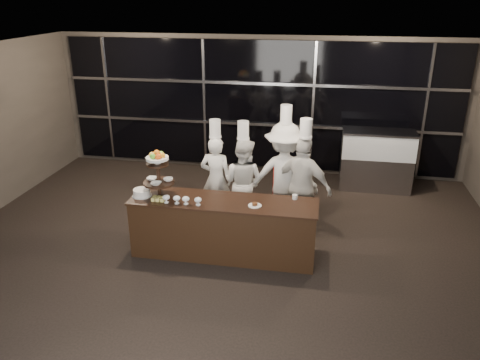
% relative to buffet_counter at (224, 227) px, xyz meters
% --- Properties ---
extents(room, '(10.00, 10.00, 10.00)m').
position_rel_buffet_counter_xyz_m(room, '(-0.04, -1.15, 1.03)').
color(room, black).
rests_on(room, ground).
extents(window_wall, '(8.60, 0.10, 2.80)m').
position_rel_buffet_counter_xyz_m(window_wall, '(-0.04, 3.79, 1.04)').
color(window_wall, black).
rests_on(window_wall, ground).
extents(buffet_counter, '(2.84, 0.74, 0.92)m').
position_rel_buffet_counter_xyz_m(buffet_counter, '(0.00, 0.00, 0.00)').
color(buffet_counter, black).
rests_on(buffet_counter, ground).
extents(display_stand, '(0.48, 0.48, 0.74)m').
position_rel_buffet_counter_xyz_m(display_stand, '(-1.00, -0.00, 0.87)').
color(display_stand, black).
rests_on(display_stand, buffet_counter).
extents(compotes, '(0.60, 0.11, 0.12)m').
position_rel_buffet_counter_xyz_m(compotes, '(-0.58, -0.22, 0.54)').
color(compotes, silver).
rests_on(compotes, buffet_counter).
extents(layer_cake, '(0.30, 0.30, 0.11)m').
position_rel_buffet_counter_xyz_m(layer_cake, '(-1.27, -0.05, 0.51)').
color(layer_cake, white).
rests_on(layer_cake, buffet_counter).
extents(pastry_squares, '(0.19, 0.13, 0.05)m').
position_rel_buffet_counter_xyz_m(pastry_squares, '(-0.96, -0.17, 0.48)').
color(pastry_squares, '#DACF6B').
rests_on(pastry_squares, buffet_counter).
extents(small_plate, '(0.20, 0.20, 0.05)m').
position_rel_buffet_counter_xyz_m(small_plate, '(0.49, -0.10, 0.47)').
color(small_plate, white).
rests_on(small_plate, buffet_counter).
extents(chef_cup, '(0.08, 0.08, 0.07)m').
position_rel_buffet_counter_xyz_m(chef_cup, '(1.05, 0.25, 0.49)').
color(chef_cup, white).
rests_on(chef_cup, buffet_counter).
extents(display_case, '(1.45, 0.63, 1.24)m').
position_rel_buffet_counter_xyz_m(display_case, '(2.53, 3.15, 0.22)').
color(display_case, '#A5A5AA').
rests_on(display_case, ground).
extents(chef_a, '(0.60, 0.42, 1.85)m').
position_rel_buffet_counter_xyz_m(chef_a, '(-0.38, 1.16, 0.34)').
color(chef_a, white).
rests_on(chef_a, ground).
extents(chef_b, '(0.91, 0.80, 1.86)m').
position_rel_buffet_counter_xyz_m(chef_b, '(0.11, 1.12, 0.33)').
color(chef_b, white).
rests_on(chef_b, ground).
extents(chef_c, '(1.24, 0.78, 2.14)m').
position_rel_buffet_counter_xyz_m(chef_c, '(0.80, 1.20, 0.46)').
color(chef_c, white).
rests_on(chef_c, ground).
extents(chef_d, '(1.08, 0.76, 2.00)m').
position_rel_buffet_counter_xyz_m(chef_d, '(1.14, 0.91, 0.40)').
color(chef_d, silver).
rests_on(chef_d, ground).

